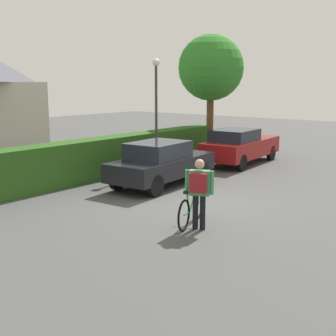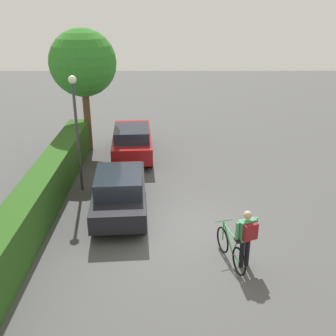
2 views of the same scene
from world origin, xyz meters
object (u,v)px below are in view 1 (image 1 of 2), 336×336
at_px(parked_car_far, 240,146).
at_px(street_lamp, 156,100).
at_px(bicycle, 191,208).
at_px(tree_kerbside, 211,68).
at_px(person_rider, 199,188).
at_px(parked_car_near, 161,163).

distance_m(parked_car_far, street_lamp, 4.32).
xyz_separation_m(bicycle, tree_kerbside, (8.91, 5.39, 3.59)).
xyz_separation_m(bicycle, street_lamp, (4.49, 4.88, 2.33)).
relative_size(parked_car_far, bicycle, 2.62).
bearing_deg(person_rider, bicycle, 59.93).
bearing_deg(person_rider, parked_car_near, 50.17).
height_order(person_rider, tree_kerbside, tree_kerbside).
height_order(parked_car_near, bicycle, parked_car_near).
bearing_deg(street_lamp, person_rider, -131.87).
xyz_separation_m(parked_car_near, street_lamp, (1.67, 1.61, 1.98)).
bearing_deg(person_rider, tree_kerbside, 32.20).
distance_m(parked_car_near, person_rider, 4.73).
bearing_deg(bicycle, parked_car_near, 49.24).
bearing_deg(parked_car_far, tree_kerbside, 66.27).
height_order(parked_car_far, person_rider, person_rider).
bearing_deg(street_lamp, parked_car_far, -24.83).
xyz_separation_m(parked_car_near, person_rider, (-3.02, -3.63, 0.24)).
distance_m(parked_car_far, person_rider, 8.95).
relative_size(parked_car_near, bicycle, 2.47).
bearing_deg(person_rider, street_lamp, 48.13).
relative_size(street_lamp, tree_kerbside, 0.77).
distance_m(parked_car_far, bicycle, 8.63).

